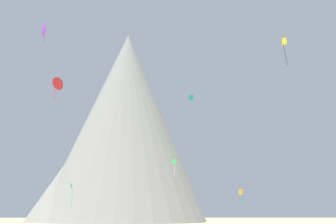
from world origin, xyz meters
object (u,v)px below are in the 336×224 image
Objects in this scene: kite_green_low at (174,163)px; kite_orange_low at (241,194)px; kite_violet_high at (44,30)px; kite_red_mid at (57,84)px; kite_teal_high at (191,97)px; kite_cyan_low at (71,186)px; rock_massif at (119,139)px; kite_yellow_high at (285,44)px.

kite_green_low reaches higher than kite_orange_low.
kite_violet_high is at bearing 77.53° from kite_orange_low.
kite_teal_high is (24.31, 19.30, 3.55)m from kite_red_mid.
kite_violet_high reaches higher than kite_cyan_low.
kite_teal_high reaches higher than kite_green_low.
kite_violet_high is at bearing -107.95° from kite_red_mid.
rock_massif reaches higher than kite_violet_high.
kite_red_mid reaches higher than kite_orange_low.
kite_yellow_high is (38.52, -54.33, 9.80)m from rock_massif.
kite_red_mid is 1.19× the size of kite_green_low.
kite_orange_low is 29.62m from kite_teal_high.
kite_violet_high is 33.55m from kite_teal_high.
rock_massif is 14.86× the size of kite_red_mid.
kite_red_mid is (-42.86, -10.39, -12.39)m from kite_yellow_high.
kite_yellow_high reaches higher than kite_orange_low.
kite_orange_low is (35.98, -8.28, -32.04)m from kite_violet_high.
kite_red_mid is at bearing 122.42° from kite_green_low.
kite_cyan_low is at bearing 62.94° from kite_violet_high.
kite_orange_low is at bearing -68.11° from rock_massif.
kite_orange_low is 2.17× the size of kite_teal_high.
kite_orange_low is 30.54m from kite_cyan_low.
rock_massif is at bearing 22.37° from kite_orange_low.
kite_cyan_low is at bearing -150.21° from kite_red_mid.
kite_violet_high is (-48.52, -2.05, 1.49)m from kite_yellow_high.
kite_violet_high is 3.56× the size of kite_teal_high.
kite_red_mid is 1.66× the size of kite_orange_low.
kite_green_low is at bearing 173.76° from kite_red_mid.
rock_massif is 58.36m from kite_cyan_low.
kite_teal_high is (-18.55, 8.91, -8.84)m from kite_yellow_high.
kite_red_mid is at bearing -3.17° from kite_violet_high.
kite_violet_high is at bearing 52.99° from kite_teal_high.
kite_cyan_low is at bearing 55.79° from kite_teal_high.
rock_massif is 48.30m from kite_green_low.
kite_orange_low is at bearing -168.84° from kite_green_low.
kite_teal_high is 31.89m from kite_cyan_low.
kite_teal_high reaches higher than kite_orange_low.
kite_orange_low is (30.32, 0.06, -18.16)m from kite_red_mid.
kite_cyan_low reaches higher than kite_orange_low.
kite_violet_high is at bearing -100.06° from rock_massif.
rock_massif is 53.28× the size of kite_teal_high.
kite_violet_high is 1.18× the size of kite_green_low.
kite_red_mid is at bearing 114.96° from kite_yellow_high.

